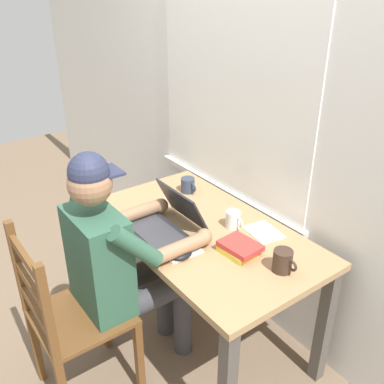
# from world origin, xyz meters

# --- Properties ---
(ground_plane) EXTENTS (8.00, 8.00, 0.00)m
(ground_plane) POSITION_xyz_m (0.00, 0.00, 0.00)
(ground_plane) COLOR brown
(back_wall) EXTENTS (6.00, 0.08, 2.60)m
(back_wall) POSITION_xyz_m (-0.01, 0.44, 1.30)
(back_wall) COLOR silver
(back_wall) RESTS_ON ground
(desk) EXTENTS (1.27, 0.73, 0.73)m
(desk) POSITION_xyz_m (0.00, 0.00, 0.63)
(desk) COLOR #9E7A51
(desk) RESTS_ON ground
(seated_person) EXTENTS (0.50, 0.60, 1.26)m
(seated_person) POSITION_xyz_m (-0.07, -0.44, 0.70)
(seated_person) COLOR #2D5642
(seated_person) RESTS_ON ground
(wooden_chair) EXTENTS (0.42, 0.42, 0.96)m
(wooden_chair) POSITION_xyz_m (-0.07, -0.72, 0.47)
(wooden_chair) COLOR brown
(wooden_chair) RESTS_ON ground
(laptop) EXTENTS (0.33, 0.33, 0.22)m
(laptop) POSITION_xyz_m (-0.10, -0.15, 0.79)
(laptop) COLOR #232328
(laptop) RESTS_ON desk
(computer_mouse) EXTENTS (0.06, 0.10, 0.03)m
(computer_mouse) POSITION_xyz_m (0.15, -0.23, 0.75)
(computer_mouse) COLOR black
(computer_mouse) RESTS_ON desk
(coffee_mug_white) EXTENTS (0.11, 0.07, 0.09)m
(coffee_mug_white) POSITION_xyz_m (0.08, 0.14, 0.78)
(coffee_mug_white) COLOR white
(coffee_mug_white) RESTS_ON desk
(coffee_mug_dark) EXTENTS (0.12, 0.08, 0.09)m
(coffee_mug_dark) POSITION_xyz_m (-0.38, 0.19, 0.78)
(coffee_mug_dark) COLOR #2D384C
(coffee_mug_dark) RESTS_ON desk
(coffee_mug_spare) EXTENTS (0.12, 0.09, 0.10)m
(coffee_mug_spare) POSITION_xyz_m (0.48, 0.07, 0.79)
(coffee_mug_spare) COLOR #38281E
(coffee_mug_spare) RESTS_ON desk
(book_stack_side) EXTENTS (0.19, 0.16, 0.06)m
(book_stack_side) POSITION_xyz_m (0.27, 0.01, 0.76)
(book_stack_side) COLOR gold
(book_stack_side) RESTS_ON desk
(paper_pile_near_laptop) EXTENTS (0.26, 0.19, 0.01)m
(paper_pile_near_laptop) POSITION_xyz_m (0.04, -0.20, 0.74)
(paper_pile_near_laptop) COLOR silver
(paper_pile_near_laptop) RESTS_ON desk
(paper_pile_back_corner) EXTENTS (0.20, 0.17, 0.01)m
(paper_pile_back_corner) POSITION_xyz_m (0.21, 0.23, 0.74)
(paper_pile_back_corner) COLOR white
(paper_pile_back_corner) RESTS_ON desk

